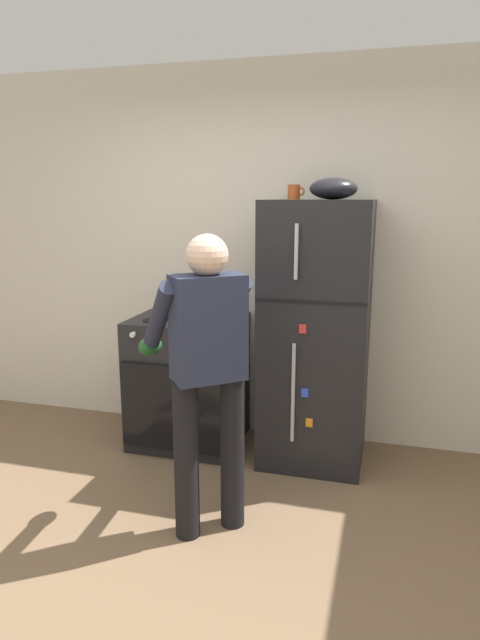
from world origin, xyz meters
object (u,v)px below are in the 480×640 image
at_px(refrigerator, 316,334).
at_px(person_cook, 206,359).
at_px(stove_range, 188,381).
at_px(coffee_mug, 294,192).
at_px(red_pot, 206,311).
at_px(mixing_bowl, 333,189).

height_order(refrigerator, person_cook, refrigerator).
distance_m(stove_range, coffee_mug, 1.53).
distance_m(refrigerator, stove_range, 1.01).
bearing_deg(stove_range, person_cook, -63.89).
bearing_deg(refrigerator, person_cook, -113.53).
bearing_deg(coffee_mug, stove_range, -175.35).
height_order(stove_range, red_pot, red_pot).
bearing_deg(red_pot, coffee_mug, 9.74).
bearing_deg(person_cook, mixing_bowl, 62.74).
height_order(red_pot, mixing_bowl, mixing_bowl).
relative_size(refrigerator, person_cook, 1.10).
relative_size(refrigerator, mixing_bowl, 5.86).
bearing_deg(refrigerator, stove_range, -179.37).
relative_size(stove_range, person_cook, 0.59).
relative_size(red_pot, coffee_mug, 3.20).
bearing_deg(stove_range, mixing_bowl, 0.59).
height_order(stove_range, mixing_bowl, mixing_bowl).
distance_m(red_pot, coffee_mug, 1.00).
distance_m(stove_range, mixing_bowl, 1.69).
xyz_separation_m(refrigerator, mixing_bowl, (0.08, 0.00, 0.95)).
distance_m(red_pot, mixing_bowl, 1.18).
bearing_deg(coffee_mug, red_pot, -170.26).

